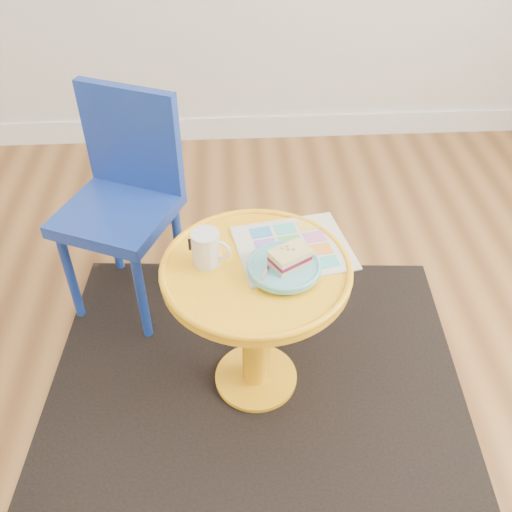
{
  "coord_description": "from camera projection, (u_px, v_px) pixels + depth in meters",
  "views": [
    {
      "loc": [
        0.12,
        -0.71,
        1.5
      ],
      "look_at": [
        0.19,
        0.41,
        0.53
      ],
      "focal_mm": 40.0,
      "sensor_mm": 36.0,
      "label": 1
    }
  ],
  "objects": [
    {
      "name": "fork",
      "position": [
        270.0,
        264.0,
        1.48
      ],
      "size": [
        0.07,
        0.14,
        0.0
      ],
      "rotation": [
        0.0,
        0.0,
        -0.38
      ],
      "color": "silver",
      "rests_on": "plate"
    },
    {
      "name": "floor",
      "position": [
        193.0,
        511.0,
        1.51
      ],
      "size": [
        4.0,
        4.0,
        0.0
      ],
      "primitive_type": "plane",
      "color": "brown",
      "rests_on": "ground"
    },
    {
      "name": "chair",
      "position": [
        124.0,
        192.0,
        1.86
      ],
      "size": [
        0.45,
        0.45,
        0.77
      ],
      "rotation": [
        0.0,
        0.0,
        -0.41
      ],
      "color": "#173497",
      "rests_on": "ground"
    },
    {
      "name": "newspaper",
      "position": [
        293.0,
        248.0,
        1.57
      ],
      "size": [
        0.35,
        0.31,
        0.01
      ],
      "primitive_type": "cube",
      "rotation": [
        0.0,
        0.0,
        0.18
      ],
      "color": "silver",
      "rests_on": "side_table"
    },
    {
      "name": "cake_slice",
      "position": [
        290.0,
        257.0,
        1.47
      ],
      "size": [
        0.12,
        0.11,
        0.04
      ],
      "rotation": [
        0.0,
        0.0,
        0.55
      ],
      "color": "#D3BC8C",
      "rests_on": "plate"
    },
    {
      "name": "mug",
      "position": [
        207.0,
        247.0,
        1.5
      ],
      "size": [
        0.11,
        0.08,
        0.1
      ],
      "rotation": [
        0.0,
        0.0,
        -0.38
      ],
      "color": "white",
      "rests_on": "side_table"
    },
    {
      "name": "side_table",
      "position": [
        256.0,
        303.0,
        1.6
      ],
      "size": [
        0.51,
        0.51,
        0.49
      ],
      "color": "#FFB015",
      "rests_on": "ground"
    },
    {
      "name": "rug",
      "position": [
        256.0,
        379.0,
        1.83
      ],
      "size": [
        1.38,
        1.19,
        0.01
      ],
      "primitive_type": "cube",
      "rotation": [
        0.0,
        0.0,
        -0.07
      ],
      "color": "black",
      "rests_on": "ground"
    },
    {
      "name": "plate",
      "position": [
        284.0,
        267.0,
        1.49
      ],
      "size": [
        0.19,
        0.19,
        0.02
      ],
      "color": "#5EB9C6",
      "rests_on": "newspaper"
    }
  ]
}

